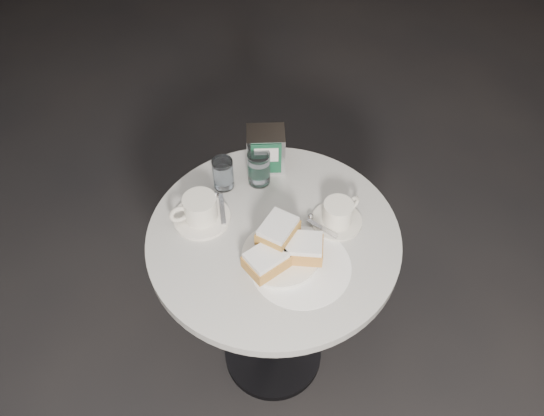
{
  "coord_description": "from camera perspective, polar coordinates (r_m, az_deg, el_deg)",
  "views": [
    {
      "loc": [
        -0.2,
        -0.88,
        1.89
      ],
      "look_at": [
        0.0,
        0.02,
        0.83
      ],
      "focal_mm": 35.0,
      "sensor_mm": 36.0,
      "label": 1
    }
  ],
  "objects": [
    {
      "name": "coffee_cup_right",
      "position": [
        1.47,
        7.1,
        -0.68
      ],
      "size": [
        0.19,
        0.19,
        0.07
      ],
      "rotation": [
        0.0,
        0.0,
        0.42
      ],
      "color": "silver",
      "rests_on": "cafe_table"
    },
    {
      "name": "napkin_dispenser",
      "position": [
        1.59,
        -0.66,
        6.32
      ],
      "size": [
        0.13,
        0.11,
        0.13
      ],
      "rotation": [
        0.0,
        0.0,
        -0.18
      ],
      "color": "silver",
      "rests_on": "cafe_table"
    },
    {
      "name": "coffee_cup_left",
      "position": [
        1.48,
        -7.74,
        -0.27
      ],
      "size": [
        0.19,
        0.19,
        0.08
      ],
      "rotation": [
        0.0,
        0.0,
        0.18
      ],
      "color": "white",
      "rests_on": "cafe_table"
    },
    {
      "name": "beignet_plate",
      "position": [
        1.38,
        1.07,
        -4.47
      ],
      "size": [
        0.23,
        0.23,
        0.1
      ],
      "rotation": [
        0.0,
        0.0,
        0.13
      ],
      "color": "white",
      "rests_on": "cafe_table"
    },
    {
      "name": "sugar_spill",
      "position": [
        1.39,
        3.1,
        -6.22
      ],
      "size": [
        0.35,
        0.35,
        0.0
      ],
      "primitive_type": "cylinder",
      "rotation": [
        0.0,
        0.0,
        0.38
      ],
      "color": "white",
      "rests_on": "cafe_table"
    },
    {
      "name": "cafe_table",
      "position": [
        1.62,
        0.15,
        -7.11
      ],
      "size": [
        0.7,
        0.7,
        0.74
      ],
      "color": "black",
      "rests_on": "ground"
    },
    {
      "name": "water_glass_left",
      "position": [
        1.55,
        -5.27,
        3.67
      ],
      "size": [
        0.07,
        0.07,
        0.1
      ],
      "rotation": [
        0.0,
        0.0,
        -0.15
      ],
      "color": "silver",
      "rests_on": "cafe_table"
    },
    {
      "name": "ground",
      "position": [
        2.09,
        0.12,
        -15.47
      ],
      "size": [
        7.0,
        7.0,
        0.0
      ],
      "primitive_type": "plane",
      "color": "black",
      "rests_on": "ground"
    },
    {
      "name": "water_glass_right",
      "position": [
        1.55,
        -1.42,
        4.29
      ],
      "size": [
        0.08,
        0.08,
        0.11
      ],
      "rotation": [
        0.0,
        0.0,
        -0.19
      ],
      "color": "silver",
      "rests_on": "cafe_table"
    }
  ]
}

